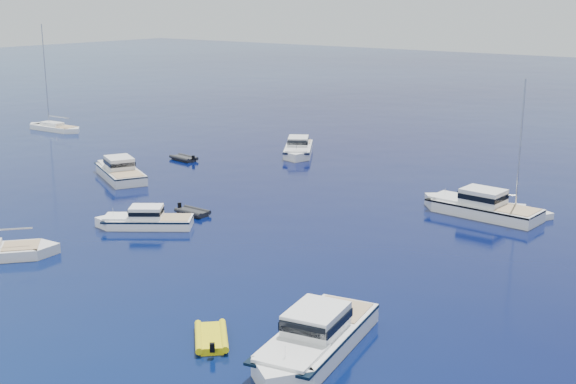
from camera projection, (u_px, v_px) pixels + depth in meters
name	position (u px, v px, depth m)	size (l,w,h in m)	color
ground	(28.00, 314.00, 41.49)	(400.00, 400.00, 0.00)	#08204D
motor_cruiser_right	(314.00, 352.00, 37.15)	(3.26, 10.65, 2.80)	silver
motor_cruiser_left	(145.00, 227.00, 57.21)	(2.41, 7.88, 2.07)	white
motor_cruiser_centre	(479.00, 215.00, 60.29)	(3.22, 10.51, 2.76)	silver
motor_cruiser_far_l	(120.00, 178.00, 72.72)	(3.06, 10.00, 2.63)	silver
motor_cruiser_horizon	(298.00, 154.00, 83.41)	(2.87, 9.37, 2.46)	silver
sailboat_centre	(505.00, 216.00, 60.16)	(2.00, 7.68, 11.29)	silver
sailboat_far_l	(55.00, 130.00, 98.29)	(2.47, 9.51, 13.98)	white
tender_yellow	(211.00, 341.00, 38.25)	(1.95, 3.53, 0.95)	yellow
tender_grey_near	(193.00, 215.00, 60.41)	(1.67, 2.91, 0.95)	black
tender_grey_far	(184.00, 160.00, 80.43)	(1.83, 3.26, 0.95)	black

